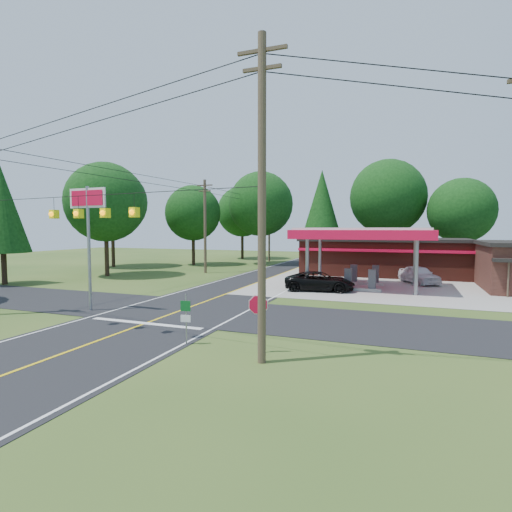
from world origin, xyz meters
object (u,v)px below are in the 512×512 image
(gas_canopy, at_px, (363,235))
(suv_car, at_px, (320,281))
(big_stop_sign, at_px, (88,218))
(octagonal_stop_sign, at_px, (258,310))
(sedan_car, at_px, (419,275))

(gas_canopy, relative_size, suv_car, 2.00)
(big_stop_sign, relative_size, octagonal_stop_sign, 3.15)
(suv_car, xyz_separation_m, octagonal_stop_sign, (0.90, -16.01, 0.97))
(gas_canopy, distance_m, big_stop_sign, 20.56)
(sedan_car, bearing_deg, suv_car, -165.82)
(octagonal_stop_sign, bearing_deg, gas_canopy, 84.00)
(sedan_car, height_order, big_stop_sign, big_stop_sign)
(suv_car, relative_size, big_stop_sign, 0.73)
(gas_canopy, relative_size, octagonal_stop_sign, 4.61)
(gas_canopy, xyz_separation_m, suv_car, (-2.90, -3.00, -3.53))
(big_stop_sign, bearing_deg, suv_car, 47.26)
(big_stop_sign, xyz_separation_m, octagonal_stop_sign, (12.00, -4.00, -3.72))
(sedan_car, bearing_deg, big_stop_sign, -163.71)
(gas_canopy, xyz_separation_m, sedan_car, (4.39, 4.00, -3.49))
(suv_car, distance_m, octagonal_stop_sign, 16.07)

